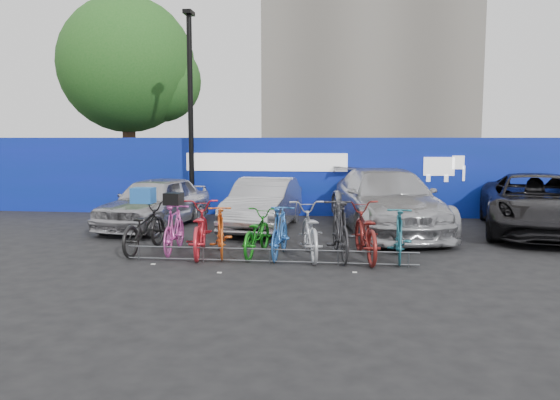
% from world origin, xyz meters
% --- Properties ---
extents(ground, '(100.00, 100.00, 0.00)m').
position_xyz_m(ground, '(0.00, 0.00, 0.00)').
color(ground, black).
rests_on(ground, ground).
extents(hoarding, '(22.00, 0.18, 2.40)m').
position_xyz_m(hoarding, '(0.01, 6.00, 1.20)').
color(hoarding, navy).
rests_on(hoarding, ground).
extents(tree, '(5.40, 5.20, 7.80)m').
position_xyz_m(tree, '(-6.77, 10.06, 5.07)').
color(tree, '#382314').
rests_on(tree, ground).
extents(lamppost, '(0.25, 0.50, 6.11)m').
position_xyz_m(lamppost, '(-3.20, 5.40, 3.27)').
color(lamppost, black).
rests_on(lamppost, ground).
extents(bike_rack, '(5.60, 0.03, 0.30)m').
position_xyz_m(bike_rack, '(-0.00, -0.60, 0.16)').
color(bike_rack, '#595B60').
rests_on(bike_rack, ground).
extents(car_0, '(2.39, 4.31, 1.39)m').
position_xyz_m(car_0, '(-3.59, 3.19, 0.69)').
color(car_0, '#B2B1B6').
rests_on(car_0, ground).
extents(car_1, '(1.73, 4.15, 1.33)m').
position_xyz_m(car_1, '(-0.69, 3.33, 0.67)').
color(car_1, '#9D9EA2').
rests_on(car_1, ground).
extents(car_2, '(3.20, 5.82, 1.60)m').
position_xyz_m(car_2, '(2.48, 3.33, 0.80)').
color(car_2, '#ADAEB2').
rests_on(car_2, ground).
extents(car_3, '(3.49, 5.76, 1.50)m').
position_xyz_m(car_3, '(6.20, 3.46, 0.75)').
color(car_3, black).
rests_on(car_3, ground).
extents(bike_0, '(0.84, 2.02, 1.04)m').
position_xyz_m(bike_0, '(-2.78, 0.20, 0.52)').
color(bike_0, black).
rests_on(bike_0, ground).
extents(bike_1, '(0.58, 1.71, 1.01)m').
position_xyz_m(bike_1, '(-2.12, 0.17, 0.50)').
color(bike_1, '#C546A0').
rests_on(bike_1, ground).
extents(bike_2, '(1.06, 2.15, 1.08)m').
position_xyz_m(bike_2, '(-1.55, 0.03, 0.54)').
color(bike_2, red).
rests_on(bike_2, ground).
extents(bike_3, '(0.88, 1.74, 1.01)m').
position_xyz_m(bike_3, '(-1.09, 0.01, 0.50)').
color(bike_3, '#D95518').
rests_on(bike_3, ground).
extents(bike_4, '(0.81, 1.81, 0.92)m').
position_xyz_m(bike_4, '(-0.37, 0.15, 0.46)').
color(bike_4, '#136E13').
rests_on(bike_4, ground).
extents(bike_5, '(0.58, 1.75, 1.04)m').
position_xyz_m(bike_5, '(0.12, 0.01, 0.52)').
color(bike_5, '#2659A7').
rests_on(bike_5, ground).
extents(bike_6, '(1.07, 2.16, 1.08)m').
position_xyz_m(bike_6, '(0.71, 0.07, 0.54)').
color(bike_6, '#A8AAB0').
rests_on(bike_6, ground).
extents(bike_7, '(0.84, 2.02, 1.18)m').
position_xyz_m(bike_7, '(1.33, 0.03, 0.59)').
color(bike_7, '#29282B').
rests_on(bike_7, ground).
extents(bike_8, '(1.03, 2.19, 1.11)m').
position_xyz_m(bike_8, '(1.81, 0.01, 0.55)').
color(bike_8, maroon).
rests_on(bike_8, ground).
extents(bike_9, '(0.61, 1.74, 1.03)m').
position_xyz_m(bike_9, '(2.48, -0.01, 0.51)').
color(bike_9, '#1E5F6E').
rests_on(bike_9, ground).
extents(cargo_crate, '(0.46, 0.35, 0.32)m').
position_xyz_m(cargo_crate, '(-2.78, 0.20, 1.20)').
color(cargo_crate, '#1E58A9').
rests_on(cargo_crate, bike_0).
extents(cargo_topcase, '(0.38, 0.34, 0.25)m').
position_xyz_m(cargo_topcase, '(-2.12, 0.17, 1.14)').
color(cargo_topcase, black).
rests_on(cargo_topcase, bike_1).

